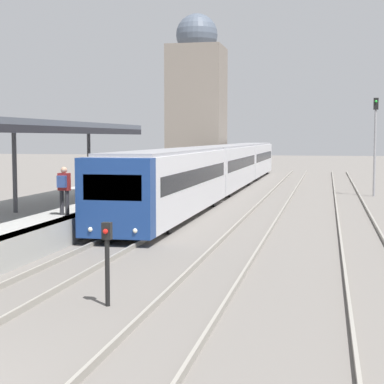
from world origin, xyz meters
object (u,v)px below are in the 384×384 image
at_px(person_on_platform, 64,187).
at_px(signal_mast_far, 375,136).
at_px(train_near, 224,166).
at_px(signal_post_near, 107,254).

xyz_separation_m(person_on_platform, signal_mast_far, (11.63, 19.51, 1.78)).
distance_m(train_near, signal_post_near, 29.65).
height_order(person_on_platform, train_near, train_near).
bearing_deg(signal_post_near, person_on_platform, 118.82).
relative_size(train_near, signal_mast_far, 7.66).
relative_size(person_on_platform, train_near, 0.04).
xyz_separation_m(person_on_platform, signal_post_near, (4.34, -7.88, -0.76)).
xyz_separation_m(train_near, signal_post_near, (2.25, -29.56, -0.57)).
bearing_deg(train_near, person_on_platform, -95.49).
relative_size(signal_post_near, signal_mast_far, 0.30).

